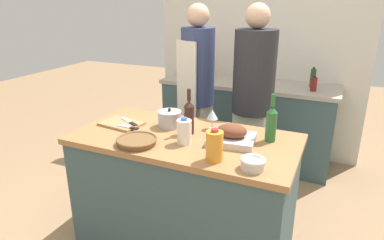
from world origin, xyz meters
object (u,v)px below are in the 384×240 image
object	(u,v)px
milk_jug	(184,132)
stand_mixer	(198,65)
roasting_pan	(232,136)
person_cook_guest	(253,98)
juice_jug	(214,146)
knife_paring	(129,127)
stock_pot	(170,119)
mixing_bowl	(253,163)
condiment_bottle_extra	(313,78)
person_cook_aproned	(197,89)
cutting_board	(122,124)
wine_bottle_dark	(271,123)
knife_chef	(130,122)
wicker_basket	(137,141)
condiment_bottle_tall	(314,84)
wine_bottle_green	(189,116)
condiment_bottle_short	(243,72)
wine_glass_left	(212,115)

from	to	relation	value
milk_jug	stand_mixer	bearing A→B (deg)	110.68
roasting_pan	person_cook_guest	bearing A→B (deg)	95.43
juice_jug	knife_paring	distance (m)	0.75
stock_pot	mixing_bowl	bearing A→B (deg)	-29.09
condiment_bottle_extra	person_cook_aproned	distance (m)	1.22
person_cook_guest	cutting_board	bearing A→B (deg)	-127.81
stand_mixer	wine_bottle_dark	bearing A→B (deg)	-51.60
person_cook_guest	mixing_bowl	bearing A→B (deg)	-70.28
roasting_pan	knife_chef	xyz separation A→B (m)	(-0.79, 0.01, -0.03)
wicker_basket	condiment_bottle_extra	xyz separation A→B (m)	(0.87, 1.91, 0.09)
stock_pot	condiment_bottle_tall	xyz separation A→B (m)	(0.85, 1.38, 0.03)
stand_mixer	condiment_bottle_tall	size ratio (longest dim) A/B	2.34
person_cook_guest	condiment_bottle_extra	bearing A→B (deg)	69.13
wine_bottle_green	person_cook_aproned	bearing A→B (deg)	109.36
wine_bottle_green	knife_paring	xyz separation A→B (m)	(-0.41, -0.12, -0.10)
roasting_pan	condiment_bottle_tall	bearing A→B (deg)	76.71
wicker_basket	mixing_bowl	world-z (taller)	mixing_bowl
mixing_bowl	milk_jug	world-z (taller)	milk_jug
stock_pot	condiment_bottle_short	xyz separation A→B (m)	(0.09, 1.58, 0.05)
knife_paring	condiment_bottle_extra	size ratio (longest dim) A/B	0.85
wicker_basket	stock_pot	xyz separation A→B (m)	(0.04, 0.37, 0.04)
cutting_board	mixing_bowl	bearing A→B (deg)	-14.97
roasting_pan	condiment_bottle_extra	xyz separation A→B (m)	(0.32, 1.64, 0.07)
person_cook_guest	knife_chef	bearing A→B (deg)	-126.90
wine_bottle_dark	condiment_bottle_short	size ratio (longest dim) A/B	1.74
milk_jug	mixing_bowl	bearing A→B (deg)	-18.91
wine_bottle_green	wine_bottle_dark	xyz separation A→B (m)	(0.54, 0.09, 0.00)
cutting_board	wine_glass_left	bearing A→B (deg)	16.67
wine_bottle_green	wine_glass_left	xyz separation A→B (m)	(0.12, 0.14, -0.02)
cutting_board	condiment_bottle_short	size ratio (longest dim) A/B	1.76
wine_bottle_green	stand_mixer	distance (m)	1.64
cutting_board	condiment_bottle_short	xyz separation A→B (m)	(0.43, 1.69, 0.10)
wine_glass_left	knife_paring	bearing A→B (deg)	-154.30
wine_bottle_dark	condiment_bottle_tall	size ratio (longest dim) A/B	2.06
milk_jug	wine_glass_left	bearing A→B (deg)	76.50
wicker_basket	stock_pot	size ratio (longest dim) A/B	1.54
wine_bottle_dark	person_cook_aproned	world-z (taller)	person_cook_aproned
cutting_board	wine_glass_left	distance (m)	0.67
juice_jug	person_cook_aproned	xyz separation A→B (m)	(-0.59, 1.13, 0.00)
condiment_bottle_tall	condiment_bottle_extra	xyz separation A→B (m)	(-0.03, 0.16, 0.03)
cutting_board	knife_paring	world-z (taller)	knife_paring
stock_pot	wine_glass_left	xyz separation A→B (m)	(0.30, 0.07, 0.05)
knife_chef	condiment_bottle_tall	world-z (taller)	condiment_bottle_tall
condiment_bottle_short	person_cook_aproned	size ratio (longest dim) A/B	0.11
milk_jug	person_cook_guest	distance (m)	0.96
person_cook_guest	person_cook_aproned	bearing A→B (deg)	-179.07
wine_bottle_dark	knife_paring	size ratio (longest dim) A/B	1.81
condiment_bottle_extra	person_cook_guest	bearing A→B (deg)	-115.77
condiment_bottle_tall	roasting_pan	bearing A→B (deg)	-103.29
knife_paring	roasting_pan	bearing A→B (deg)	6.35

